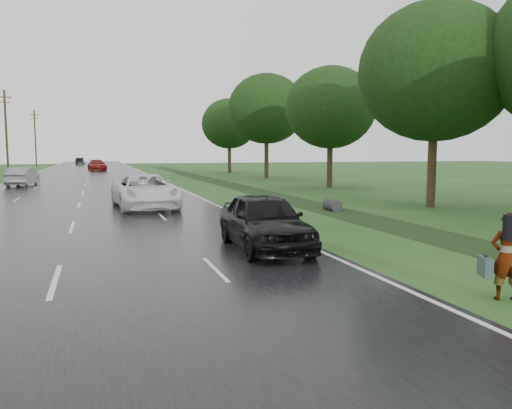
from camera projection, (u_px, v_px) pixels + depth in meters
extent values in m
plane|color=#204518|center=(55.00, 283.00, 10.65)|extent=(220.00, 220.00, 0.00)
cube|color=black|center=(88.00, 177.00, 53.27)|extent=(14.00, 180.00, 0.04)
cube|color=silver|center=(152.00, 176.00, 55.31)|extent=(0.12, 180.00, 0.01)
cube|color=silver|center=(19.00, 178.00, 51.22)|extent=(0.12, 180.00, 0.01)
cube|color=silver|center=(88.00, 177.00, 53.27)|extent=(0.12, 180.00, 0.01)
cube|color=black|center=(265.00, 194.00, 33.08)|extent=(2.20, 120.00, 0.01)
cylinder|color=#2D2D2D|center=(332.00, 205.00, 23.58)|extent=(0.56, 1.00, 0.56)
cylinder|color=#3A2717|center=(6.00, 133.00, 59.43)|extent=(0.26, 0.26, 10.00)
cube|color=#3A2717|center=(4.00, 97.00, 58.98)|extent=(1.60, 0.12, 0.12)
cube|color=#3A2717|center=(5.00, 102.00, 59.05)|extent=(1.20, 0.10, 0.10)
cylinder|color=#3A2717|center=(35.00, 139.00, 87.84)|extent=(0.26, 0.26, 10.00)
cube|color=#3A2717|center=(34.00, 115.00, 87.40)|extent=(1.60, 0.12, 0.12)
cube|color=#3A2717|center=(34.00, 118.00, 87.46)|extent=(1.20, 0.10, 0.10)
cylinder|color=#3A2717|center=(432.00, 169.00, 25.07)|extent=(0.44, 0.44, 3.84)
ellipsoid|color=black|center=(435.00, 72.00, 24.56)|extent=(7.60, 7.60, 6.84)
cylinder|color=#3A2717|center=(330.00, 165.00, 38.71)|extent=(0.44, 0.44, 3.52)
ellipsoid|color=black|center=(331.00, 108.00, 38.24)|extent=(7.00, 7.00, 6.30)
cylinder|color=#3A2717|center=(266.00, 158.00, 51.81)|extent=(0.44, 0.44, 4.16)
ellipsoid|color=black|center=(267.00, 109.00, 51.27)|extent=(8.00, 8.00, 7.20)
cylinder|color=#3A2717|center=(229.00, 159.00, 65.01)|extent=(0.44, 0.44, 3.68)
ellipsoid|color=black|center=(229.00, 124.00, 64.53)|extent=(7.20, 7.20, 6.48)
imported|color=#A5998C|center=(507.00, 257.00, 9.34)|extent=(0.71, 0.60, 1.66)
cube|color=#304644|center=(485.00, 267.00, 9.48)|extent=(0.32, 0.49, 0.38)
cube|color=black|center=(486.00, 255.00, 9.46)|extent=(0.10, 0.16, 0.03)
imported|color=white|center=(145.00, 191.00, 24.22)|extent=(3.12, 6.10, 1.65)
imported|color=black|center=(264.00, 221.00, 14.09)|extent=(2.01, 4.73, 1.59)
imported|color=gray|center=(22.00, 177.00, 39.73)|extent=(2.17, 4.78, 1.52)
imported|color=maroon|center=(97.00, 165.00, 71.15)|extent=(2.87, 5.72, 1.59)
imported|color=black|center=(80.00, 161.00, 104.52)|extent=(1.79, 4.42, 1.43)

